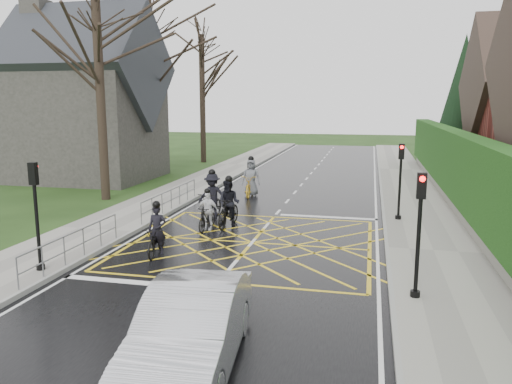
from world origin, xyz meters
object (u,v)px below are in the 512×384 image
at_px(cyclist_rear, 157,237).
at_px(cyclist_front, 207,215).
at_px(cyclist_back, 229,207).
at_px(cyclist_mid, 212,200).
at_px(car, 191,329).
at_px(cyclist_lead, 251,182).

height_order(cyclist_rear, cyclist_front, cyclist_rear).
bearing_deg(cyclist_back, cyclist_front, -124.50).
distance_m(cyclist_back, cyclist_mid, 1.59).
distance_m(cyclist_mid, car, 12.03).
distance_m(cyclist_mid, cyclist_lead, 5.19).
height_order(cyclist_back, cyclist_mid, cyclist_mid).
relative_size(cyclist_back, cyclist_front, 1.26).
xyz_separation_m(cyclist_rear, cyclist_front, (0.60, 3.30, 0.03)).
bearing_deg(cyclist_front, cyclist_mid, 105.95).
distance_m(cyclist_rear, car, 7.25).
bearing_deg(car, cyclist_front, 100.71).
relative_size(cyclist_mid, cyclist_lead, 0.99).
bearing_deg(cyclist_lead, cyclist_mid, -98.86).
bearing_deg(car, cyclist_rear, 112.90).
xyz_separation_m(cyclist_back, cyclist_front, (-0.64, -0.74, -0.17)).
xyz_separation_m(cyclist_back, cyclist_mid, (-1.07, 1.18, -0.00)).
xyz_separation_m(cyclist_front, car, (2.91, -9.64, 0.18)).
height_order(cyclist_rear, cyclist_lead, cyclist_lead).
height_order(cyclist_front, cyclist_lead, cyclist_lead).
bearing_deg(cyclist_rear, cyclist_mid, 78.42).
bearing_deg(cyclist_rear, cyclist_lead, 77.03).
distance_m(cyclist_mid, cyclist_front, 1.98).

